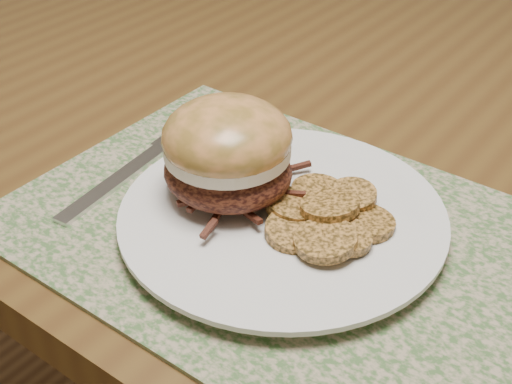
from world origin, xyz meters
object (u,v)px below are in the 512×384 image
at_px(dinner_plate, 282,219).
at_px(fork, 134,168).
at_px(pork_sandwich, 227,152).
at_px(dining_table, 411,177).

distance_m(dinner_plate, fork, 0.16).
bearing_deg(fork, pork_sandwich, -2.11).
xyz_separation_m(dinner_plate, pork_sandwich, (-0.05, -0.01, 0.05)).
xyz_separation_m(dining_table, dinner_plate, (-0.01, -0.25, 0.09)).
relative_size(dining_table, fork, 7.54).
xyz_separation_m(dining_table, fork, (-0.17, -0.26, 0.09)).
relative_size(pork_sandwich, fork, 0.67).
distance_m(dining_table, fork, 0.32).
bearing_deg(fork, dining_table, 51.85).
bearing_deg(dinner_plate, pork_sandwich, -173.55).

